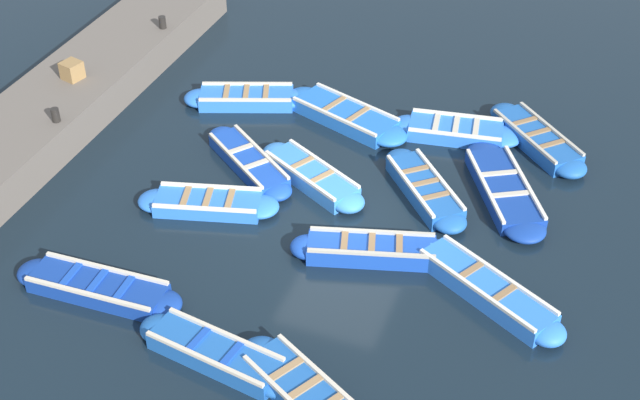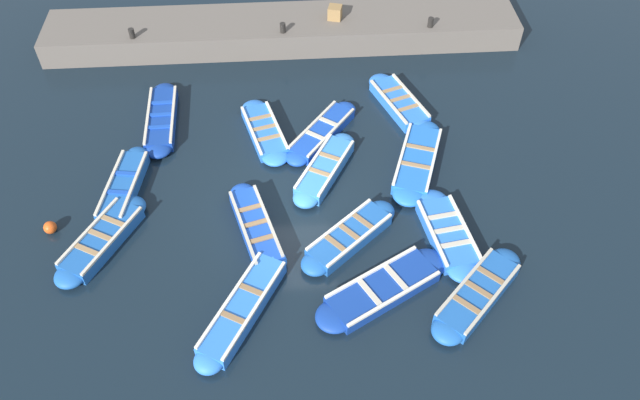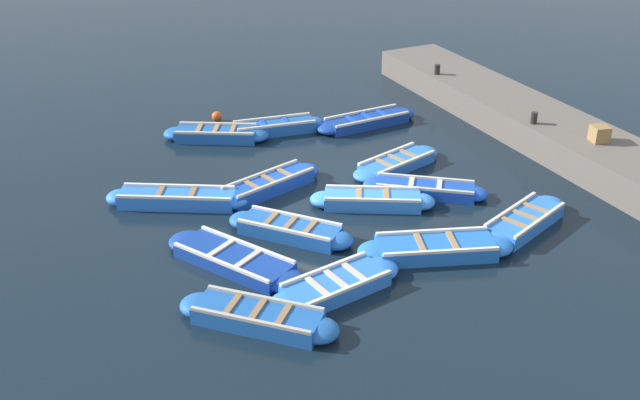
% 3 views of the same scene
% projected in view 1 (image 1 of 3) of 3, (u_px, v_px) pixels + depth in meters
% --- Properties ---
extents(ground_plane, '(120.00, 120.00, 0.00)m').
position_uv_depth(ground_plane, '(341.00, 219.00, 19.88)').
color(ground_plane, black).
extents(boat_stern_in, '(3.28, 2.25, 0.43)m').
position_uv_depth(boat_stern_in, '(312.00, 176.00, 20.85)').
color(boat_stern_in, '#3884E0').
rests_on(boat_stern_in, ground).
extents(boat_bow_out, '(3.69, 0.97, 0.40)m').
position_uv_depth(boat_bow_out, '(98.00, 288.00, 17.87)').
color(boat_bow_out, navy).
rests_on(boat_bow_out, ground).
extents(boat_end_of_row, '(3.52, 1.66, 0.45)m').
position_uv_depth(boat_end_of_row, '(372.00, 250.00, 18.74)').
color(boat_end_of_row, '#1947B7').
rests_on(boat_end_of_row, ground).
extents(boat_mid_row, '(3.36, 2.33, 0.43)m').
position_uv_depth(boat_mid_row, '(305.00, 394.00, 15.69)').
color(boat_mid_row, '#1E59AD').
rests_on(boat_mid_row, ground).
extents(boat_inner_gap, '(3.44, 1.23, 0.43)m').
position_uv_depth(boat_inner_gap, '(216.00, 354.00, 16.44)').
color(boat_inner_gap, '#1E59AD').
rests_on(boat_inner_gap, ground).
extents(boat_tucked, '(3.41, 1.96, 0.42)m').
position_uv_depth(boat_tucked, '(247.00, 98.00, 23.64)').
color(boat_tucked, blue).
rests_on(boat_tucked, ground).
extents(boat_outer_left, '(3.33, 1.66, 0.37)m').
position_uv_depth(boat_outer_left, '(208.00, 204.00, 20.07)').
color(boat_outer_left, blue).
rests_on(boat_outer_left, ground).
extents(boat_centre, '(3.40, 1.43, 0.40)m').
position_uv_depth(boat_centre, '(456.00, 131.00, 22.40)').
color(boat_centre, blue).
rests_on(boat_centre, ground).
extents(boat_broadside, '(3.68, 2.49, 0.45)m').
position_uv_depth(boat_broadside, '(486.00, 289.00, 17.80)').
color(boat_broadside, blue).
rests_on(boat_broadside, ground).
extents(boat_far_corner, '(3.06, 3.02, 0.43)m').
position_uv_depth(boat_far_corner, '(536.00, 139.00, 22.09)').
color(boat_far_corner, '#1E59AD').
rests_on(boat_far_corner, ground).
extents(boat_drifting, '(3.17, 2.63, 0.38)m').
position_uv_depth(boat_drifting, '(249.00, 162.00, 21.34)').
color(boat_drifting, '#1947B7').
rests_on(boat_drifting, ground).
extents(boat_outer_right, '(2.76, 3.01, 0.42)m').
position_uv_depth(boat_outer_right, '(424.00, 189.00, 20.46)').
color(boat_outer_right, '#1E59AD').
rests_on(boat_outer_right, ground).
extents(boat_near_quay, '(2.72, 3.82, 0.38)m').
position_uv_depth(boat_near_quay, '(504.00, 189.00, 20.48)').
color(boat_near_quay, navy).
rests_on(boat_near_quay, ground).
extents(boat_alongside, '(3.86, 2.16, 0.42)m').
position_uv_depth(boat_alongside, '(345.00, 116.00, 22.95)').
color(boat_alongside, blue).
rests_on(boat_alongside, ground).
extents(quay_wall, '(2.41, 17.08, 0.92)m').
position_uv_depth(quay_wall, '(31.00, 130.00, 21.90)').
color(quay_wall, '#605951').
rests_on(quay_wall, ground).
extents(bollard_north, '(0.20, 0.20, 0.35)m').
position_uv_depth(bollard_north, '(162.00, 22.00, 25.14)').
color(bollard_north, black).
rests_on(bollard_north, quay_wall).
extents(bollard_mid_north, '(0.20, 0.20, 0.35)m').
position_uv_depth(bollard_mid_north, '(55.00, 115.00, 21.27)').
color(bollard_mid_north, black).
rests_on(bollard_mid_north, quay_wall).
extents(wooden_crate, '(0.57, 0.57, 0.46)m').
position_uv_depth(wooden_crate, '(72.00, 70.00, 22.86)').
color(wooden_crate, olive).
rests_on(wooden_crate, quay_wall).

